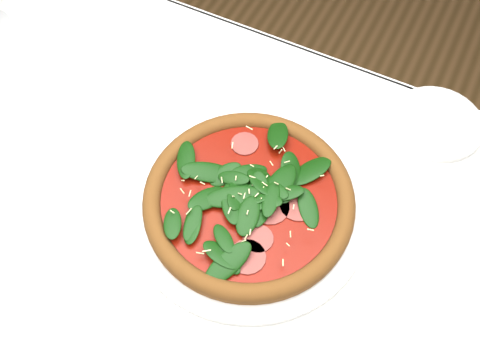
% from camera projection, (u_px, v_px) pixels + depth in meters
% --- Properties ---
extents(ground, '(6.00, 6.00, 0.00)m').
position_uv_depth(ground, '(212.00, 345.00, 1.44)').
color(ground, brown).
rests_on(ground, ground).
extents(dining_table, '(1.21, 0.81, 0.75)m').
position_uv_depth(dining_table, '(194.00, 249.00, 0.88)').
color(dining_table, white).
rests_on(dining_table, ground).
extents(plate, '(0.36, 0.36, 0.02)m').
position_uv_depth(plate, '(249.00, 205.00, 0.80)').
color(plate, silver).
rests_on(plate, dining_table).
extents(pizza, '(0.41, 0.41, 0.04)m').
position_uv_depth(pizza, '(249.00, 198.00, 0.78)').
color(pizza, brown).
rests_on(pizza, plate).
extents(saucer_far, '(0.15, 0.15, 0.01)m').
position_uv_depth(saucer_far, '(437.00, 123.00, 0.88)').
color(saucer_far, silver).
rests_on(saucer_far, dining_table).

